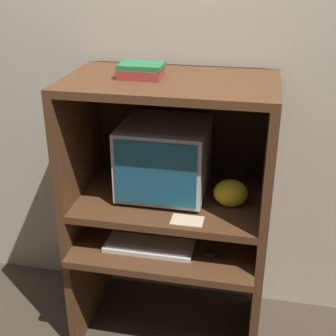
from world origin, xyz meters
TOP-DOWN VIEW (x-y plane):
  - wall_back at (0.00, 0.65)m, footprint 6.00×0.06m
  - desk_base at (0.00, 0.24)m, footprint 0.96×0.65m
  - desk_monitor_shelf at (0.00, 0.29)m, footprint 0.96×0.59m
  - hutch_upper at (0.00, 0.33)m, footprint 0.96×0.59m
  - crt_monitor at (-0.04, 0.34)m, footprint 0.42×0.41m
  - keyboard at (-0.07, 0.13)m, footprint 0.43×0.17m
  - mouse at (0.23, 0.11)m, footprint 0.08×0.05m
  - snack_bag at (0.30, 0.26)m, footprint 0.16×0.12m
  - book_stack at (-0.13, 0.29)m, footprint 0.20×0.15m
  - paper_card at (0.12, 0.08)m, footprint 0.15×0.10m

SIDE VIEW (x-z plane):
  - desk_base at x=0.00m, z-range 0.08..0.70m
  - keyboard at x=-0.07m, z-range 0.62..0.64m
  - mouse at x=0.23m, z-range 0.62..0.65m
  - desk_monitor_shelf at x=0.00m, z-range 0.67..0.87m
  - paper_card at x=0.12m, z-range 0.82..0.82m
  - snack_bag at x=0.30m, z-range 0.82..0.95m
  - crt_monitor at x=-0.04m, z-range 0.83..1.19m
  - hutch_upper at x=0.00m, z-range 0.92..1.51m
  - wall_back at x=0.00m, z-range 0.00..2.60m
  - book_stack at x=-0.13m, z-range 1.41..1.48m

